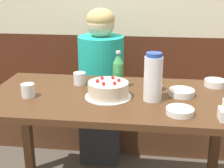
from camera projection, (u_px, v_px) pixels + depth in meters
name	position (u px, v px, depth m)	size (l,w,h in m)	color
bench_seat	(124.00, 121.00, 2.72)	(2.78, 0.38, 0.43)	#56331E
dining_table	(112.00, 112.00, 1.79)	(1.42, 0.71, 0.77)	#4C2D19
birthday_cake	(108.00, 90.00, 1.72)	(0.26, 0.26, 0.11)	white
water_pitcher	(153.00, 77.00, 1.65)	(0.10, 0.10, 0.26)	white
soju_bottle	(118.00, 70.00, 1.86)	(0.06, 0.06, 0.22)	#388E4C
bowl_soup_white	(215.00, 83.00, 1.90)	(0.13, 0.13, 0.04)	white
bowl_rice_small	(182.00, 92.00, 1.75)	(0.14, 0.14, 0.04)	white
bowl_side_dish	(180.00, 111.00, 1.51)	(0.14, 0.14, 0.03)	white
glass_water_tall	(155.00, 83.00, 1.83)	(0.08, 0.08, 0.09)	silver
glass_tumbler_short	(28.00, 90.00, 1.73)	(0.08, 0.08, 0.07)	silver
glass_shot_small	(80.00, 79.00, 1.93)	(0.08, 0.08, 0.08)	silver
person_teal_shirt	(101.00, 88.00, 2.42)	(0.34, 0.34, 1.19)	#33333D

